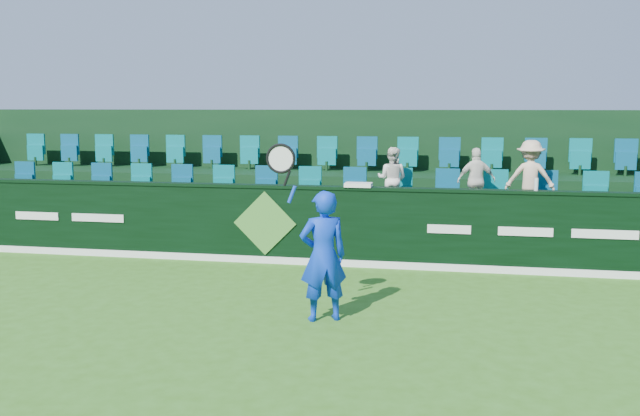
% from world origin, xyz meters
% --- Properties ---
extents(ground, '(60.00, 60.00, 0.00)m').
position_xyz_m(ground, '(0.00, 0.00, 0.00)').
color(ground, '#356D1A').
rests_on(ground, ground).
extents(sponsor_hoarding, '(16.00, 0.25, 1.35)m').
position_xyz_m(sponsor_hoarding, '(0.00, 4.00, 0.67)').
color(sponsor_hoarding, black).
rests_on(sponsor_hoarding, ground).
extents(stand_tier_front, '(16.00, 2.00, 0.80)m').
position_xyz_m(stand_tier_front, '(0.00, 5.10, 0.40)').
color(stand_tier_front, black).
rests_on(stand_tier_front, ground).
extents(stand_tier_back, '(16.00, 1.80, 1.30)m').
position_xyz_m(stand_tier_back, '(0.00, 7.00, 0.65)').
color(stand_tier_back, black).
rests_on(stand_tier_back, ground).
extents(stand_rear, '(16.00, 4.10, 2.60)m').
position_xyz_m(stand_rear, '(0.00, 7.44, 1.22)').
color(stand_rear, black).
rests_on(stand_rear, ground).
extents(seat_row_front, '(13.50, 0.50, 0.60)m').
position_xyz_m(seat_row_front, '(0.00, 5.50, 1.10)').
color(seat_row_front, '#066D72').
rests_on(seat_row_front, stand_tier_front).
extents(seat_row_back, '(13.50, 0.50, 0.60)m').
position_xyz_m(seat_row_back, '(0.00, 7.30, 1.60)').
color(seat_row_back, '#066D72').
rests_on(seat_row_back, stand_tier_back).
extents(tennis_player, '(1.11, 0.61, 2.29)m').
position_xyz_m(tennis_player, '(1.58, 0.87, 0.84)').
color(tennis_player, '#0C36CD').
rests_on(tennis_player, ground).
extents(spectator_left, '(0.63, 0.54, 1.15)m').
position_xyz_m(spectator_left, '(2.05, 5.12, 1.38)').
color(spectator_left, white).
rests_on(spectator_left, stand_tier_front).
extents(spectator_middle, '(0.72, 0.43, 1.16)m').
position_xyz_m(spectator_middle, '(3.54, 5.12, 1.38)').
color(spectator_middle, white).
rests_on(spectator_middle, stand_tier_front).
extents(spectator_right, '(0.87, 0.53, 1.30)m').
position_xyz_m(spectator_right, '(4.46, 5.12, 1.45)').
color(spectator_right, beige).
rests_on(spectator_right, stand_tier_front).
extents(towel, '(0.45, 0.29, 0.07)m').
position_xyz_m(towel, '(1.59, 4.00, 1.38)').
color(towel, white).
rests_on(towel, sponsor_hoarding).
extents(drinks_bottle, '(0.06, 0.06, 0.20)m').
position_xyz_m(drinks_bottle, '(4.45, 4.00, 1.45)').
color(drinks_bottle, silver).
rests_on(drinks_bottle, sponsor_hoarding).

